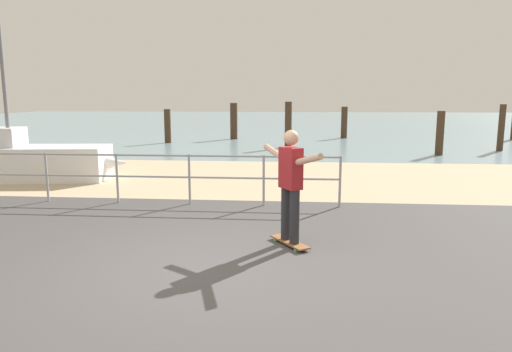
# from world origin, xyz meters

# --- Properties ---
(ground_plane) EXTENTS (24.00, 10.00, 0.04)m
(ground_plane) POSITION_xyz_m (0.00, -1.00, 0.00)
(ground_plane) COLOR #474444
(ground_plane) RESTS_ON ground
(beach_strip) EXTENTS (24.00, 6.00, 0.04)m
(beach_strip) POSITION_xyz_m (0.00, 7.00, 0.00)
(beach_strip) COLOR tan
(beach_strip) RESTS_ON ground
(sea_surface) EXTENTS (72.00, 50.00, 0.04)m
(sea_surface) POSITION_xyz_m (0.00, 35.00, 0.00)
(sea_surface) COLOR #75939E
(sea_surface) RESTS_ON ground
(railing_fence) EXTENTS (9.18, 0.05, 1.05)m
(railing_fence) POSITION_xyz_m (-2.44, 3.60, 0.69)
(railing_fence) COLOR #9EA0A5
(railing_fence) RESTS_ON ground
(sailboat) EXTENTS (5.04, 1.92, 4.60)m
(sailboat) POSITION_xyz_m (-5.82, 6.06, 0.52)
(sailboat) COLOR silver
(sailboat) RESTS_ON ground
(skateboard) EXTENTS (0.61, 0.78, 0.08)m
(skateboard) POSITION_xyz_m (1.17, 1.07, 0.07)
(skateboard) COLOR brown
(skateboard) RESTS_ON ground
(skateboarder) EXTENTS (0.88, 1.25, 1.65)m
(skateboarder) POSITION_xyz_m (1.17, 1.07, 1.02)
(skateboarder) COLOR #26262B
(skateboarder) RESTS_ON skateboard
(groyne_post_0) EXTENTS (0.31, 0.31, 1.61)m
(groyne_post_0) POSITION_xyz_m (-4.81, 16.01, 0.80)
(groyne_post_0) COLOR #422D1E
(groyne_post_0) RESTS_ON ground
(groyne_post_1) EXTENTS (0.37, 0.37, 1.87)m
(groyne_post_1) POSITION_xyz_m (-1.96, 18.24, 0.93)
(groyne_post_1) COLOR #422D1E
(groyne_post_1) RESTS_ON ground
(groyne_post_2) EXTENTS (0.30, 0.30, 1.98)m
(groyne_post_2) POSITION_xyz_m (0.90, 14.51, 0.99)
(groyne_post_2) COLOR #422D1E
(groyne_post_2) RESTS_ON ground
(groyne_post_3) EXTENTS (0.33, 0.33, 1.66)m
(groyne_post_3) POSITION_xyz_m (3.76, 19.31, 0.83)
(groyne_post_3) COLOR #422D1E
(groyne_post_3) RESTS_ON ground
(groyne_post_4) EXTENTS (0.29, 0.29, 1.67)m
(groyne_post_4) POSITION_xyz_m (6.62, 12.37, 0.83)
(groyne_post_4) COLOR #422D1E
(groyne_post_4) RESTS_ON ground
(groyne_post_5) EXTENTS (0.24, 0.24, 1.89)m
(groyne_post_5) POSITION_xyz_m (9.48, 13.95, 0.95)
(groyne_post_5) COLOR #422D1E
(groyne_post_5) RESTS_ON ground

